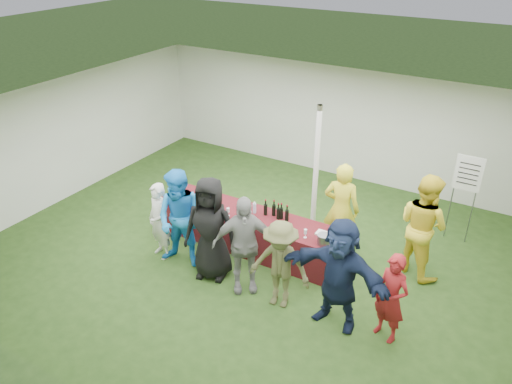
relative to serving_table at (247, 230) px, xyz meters
The scene contains 18 objects.
ground 0.54m from the serving_table, 14.91° to the right, with size 60.00×60.00×0.00m, color #284719.
tent 1.71m from the serving_table, 51.34° to the left, with size 10.00×10.00×10.00m.
serving_table is the anchor object (origin of this frame).
wine_bottles 0.77m from the serving_table, 13.94° to the left, with size 0.51×0.13×0.32m.
wine_glasses 0.70m from the serving_table, 150.02° to the right, with size 2.73×0.13×0.16m.
water_bottle 0.50m from the serving_table, 33.84° to the left, with size 0.07×0.07×0.23m.
bar_towel 1.59m from the serving_table, ahead, with size 0.25×0.18×0.03m, color white.
dump_bucket 1.74m from the serving_table, ahead, with size 0.22×0.22×0.18m, color slate.
wine_list_sign 4.25m from the serving_table, 34.21° to the left, with size 0.50×0.03×1.80m.
staff_pourer 1.83m from the serving_table, 25.24° to the left, with size 0.67×0.44×1.84m, color gold.
staff_back 3.21m from the serving_table, 16.40° to the left, with size 0.93×0.73×1.92m, color yellow.
customer_0 1.67m from the serving_table, 138.72° to the right, with size 0.55×0.36×1.50m, color silver.
customer_1 1.40m from the serving_table, 123.92° to the right, with size 0.91×0.71×1.87m, color #1C83DA.
customer_2 1.21m from the serving_table, 93.80° to the right, with size 0.93×0.60×1.90m, color black.
customer_3 1.37m from the serving_table, 60.86° to the right, with size 1.04×0.43×1.77m, color gray.
customer_4 1.81m from the serving_table, 40.99° to the right, with size 1.01×0.58×1.56m, color brown.
customer_5 2.59m from the serving_table, 25.31° to the right, with size 1.72×0.55×1.86m, color #151F3B.
customer_6 3.25m from the serving_table, 17.75° to the right, with size 0.53×0.35×1.46m, color maroon.
Camera 1 is at (3.91, -6.78, 5.51)m, focal length 35.00 mm.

